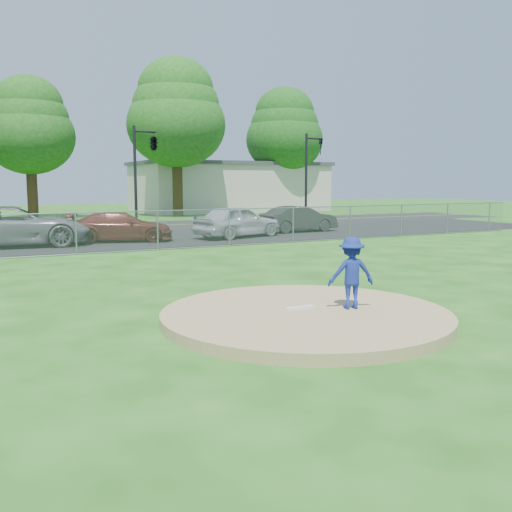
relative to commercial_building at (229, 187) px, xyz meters
The scene contains 17 objects.
ground 32.32m from the commercial_building, 119.74° to the right, with size 120.00×120.00×0.00m, color #1A5312.
pitchers_mound 41.28m from the commercial_building, 112.83° to the right, with size 5.40×5.40×0.20m, color #9F8757.
pitching_rubber 41.09m from the commercial_building, 112.94° to the right, with size 0.60×0.15×0.04m, color white.
chain_link_fence 30.56m from the commercial_building, 121.61° to the right, with size 40.00×0.06×1.50m, color gray.
parking_lot 26.89m from the commercial_building, 126.66° to the right, with size 50.00×8.00×0.01m, color black.
street 21.37m from the commercial_building, 138.81° to the right, with size 60.00×7.00×0.01m, color black.
commercial_building is the anchor object (origin of this frame).
tree_center 17.99m from the commercial_building, 166.76° to the right, with size 6.16×6.16×9.84m.
tree_right 10.73m from the commercial_building, 139.40° to the right, with size 7.28×7.28×11.63m.
tree_far_right 7.00m from the commercial_building, 36.87° to the right, with size 6.72×6.72×10.74m.
traffic_signal_center 20.17m from the commercial_building, 126.94° to the right, with size 1.42×2.48×5.60m.
traffic_signal_right 16.14m from the commercial_building, 96.29° to the right, with size 1.28×0.20×5.60m.
pitcher 41.12m from the commercial_building, 111.59° to the right, with size 0.88×0.51×1.36m, color navy.
parked_car_gray 29.64m from the commercial_building, 131.65° to the right, with size 2.69×5.82×1.62m, color slate.
parked_car_darkred 27.07m from the commercial_building, 124.83° to the right, with size 1.80×4.43×1.29m, color maroon.
parked_car_pearl 25.01m from the commercial_building, 113.89° to the right, with size 1.77×4.41×1.50m, color silver.
parked_car_charcoal 22.50m from the commercial_building, 105.49° to the right, with size 1.41×4.05×1.33m, color #27272A.
Camera 1 is at (-5.63, -8.81, 2.59)m, focal length 40.00 mm.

